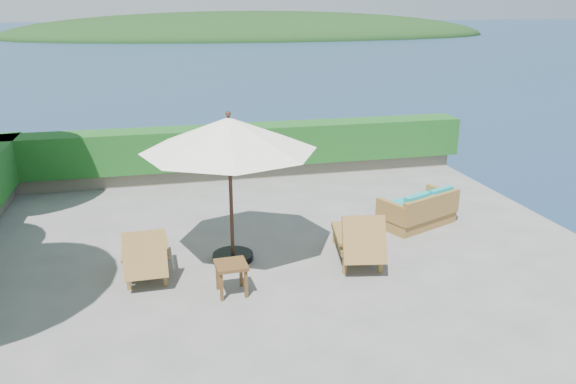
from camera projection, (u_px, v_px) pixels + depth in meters
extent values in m
plane|color=gray|center=(282.00, 268.00, 9.64)|extent=(12.00, 12.00, 0.00)
cube|color=#5A5147|center=(282.00, 346.00, 10.13)|extent=(12.00, 12.00, 3.00)
ellipsoid|color=black|center=(255.00, 36.00, 145.36)|extent=(126.00, 57.60, 12.60)
cube|color=gray|center=(234.00, 170.00, 14.75)|extent=(12.00, 0.60, 0.36)
cube|color=#144717|center=(234.00, 145.00, 14.54)|extent=(12.40, 0.90, 1.00)
cylinder|color=black|center=(233.00, 257.00, 9.95)|extent=(0.77, 0.77, 0.11)
cylinder|color=#321C12|center=(231.00, 191.00, 9.57)|extent=(0.07, 0.07, 2.56)
cone|color=white|center=(229.00, 134.00, 9.26)|extent=(3.19, 3.19, 0.56)
sphere|color=#321C12|center=(228.00, 114.00, 9.15)|extent=(0.10, 0.10, 0.09)
cube|color=olive|center=(129.00, 282.00, 8.86)|extent=(0.06, 0.06, 0.27)
cube|color=olive|center=(165.00, 278.00, 9.00)|extent=(0.06, 0.06, 0.27)
cube|color=olive|center=(130.00, 251.00, 9.99)|extent=(0.06, 0.06, 0.27)
cube|color=olive|center=(162.00, 248.00, 10.12)|extent=(0.06, 0.06, 0.27)
cube|color=olive|center=(146.00, 252.00, 9.53)|extent=(0.69, 1.34, 0.09)
cube|color=olive|center=(145.00, 255.00, 8.74)|extent=(0.68, 0.44, 0.71)
cube|color=olive|center=(123.00, 251.00, 9.21)|extent=(0.07, 0.87, 0.05)
cube|color=olive|center=(166.00, 247.00, 9.38)|extent=(0.07, 0.87, 0.05)
cube|color=olive|center=(345.00, 266.00, 9.40)|extent=(0.08, 0.08, 0.28)
cube|color=olive|center=(380.00, 265.00, 9.43)|extent=(0.08, 0.08, 0.28)
cube|color=olive|center=(335.00, 236.00, 10.64)|extent=(0.08, 0.08, 0.28)
cube|color=olive|center=(366.00, 235.00, 10.66)|extent=(0.08, 0.08, 0.28)
cube|color=olive|center=(356.00, 238.00, 10.08)|extent=(0.96, 1.52, 0.10)
cube|color=olive|center=(364.00, 240.00, 9.21)|extent=(0.79, 0.58, 0.76)
cube|color=olive|center=(337.00, 234.00, 9.80)|extent=(0.24, 0.92, 0.05)
cube|color=olive|center=(379.00, 234.00, 9.84)|extent=(0.24, 0.92, 0.05)
cube|color=brown|center=(222.00, 287.00, 8.50)|extent=(0.05, 0.05, 0.46)
cube|color=brown|center=(246.00, 284.00, 8.60)|extent=(0.05, 0.05, 0.46)
cube|color=brown|center=(217.00, 276.00, 8.85)|extent=(0.05, 0.05, 0.46)
cube|color=brown|center=(241.00, 273.00, 8.95)|extent=(0.05, 0.05, 0.46)
cube|color=brown|center=(231.00, 265.00, 8.65)|extent=(0.51, 0.51, 0.05)
cube|color=olive|center=(417.00, 216.00, 11.52)|extent=(1.75, 1.33, 0.35)
cube|color=olive|center=(432.00, 207.00, 11.15)|extent=(1.49, 0.72, 0.48)
cube|color=olive|center=(392.00, 212.00, 11.02)|extent=(0.40, 0.76, 0.39)
cube|color=olive|center=(441.00, 197.00, 11.86)|extent=(0.40, 0.76, 0.39)
cube|color=teal|center=(403.00, 208.00, 11.27)|extent=(0.87, 0.84, 0.16)
cube|color=teal|center=(428.00, 201.00, 11.68)|extent=(0.87, 0.84, 0.16)
cube|color=teal|center=(416.00, 203.00, 10.96)|extent=(0.61, 0.35, 0.31)
cube|color=teal|center=(441.00, 196.00, 11.37)|extent=(0.61, 0.35, 0.31)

